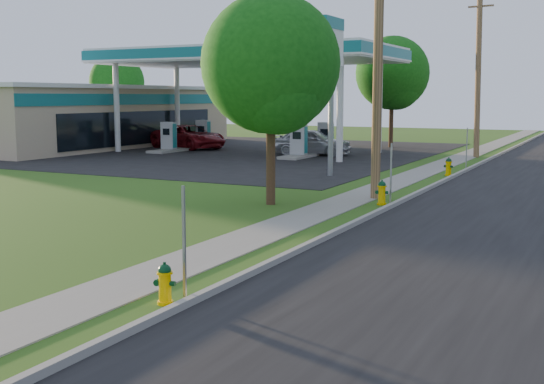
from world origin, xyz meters
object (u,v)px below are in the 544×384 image
object	(u,v)px
price_pylon	(332,51)
car_red	(189,137)
hydrant_far	(448,167)
fuel_pump_sw	(203,137)
car_silver	(311,142)
fuel_pump_se	(326,141)
fuel_pump_nw	(169,141)
fuel_pump_ne	(299,145)
hydrant_near	(165,284)
utility_pole_mid	(378,52)
hydrant_mid	(382,193)
tree_back	(117,84)
tree_verge	(272,69)
utility_pole_far	(478,73)
tree_lot	(393,76)

from	to	relation	value
price_pylon	car_red	bearing A→B (deg)	144.09
price_pylon	hydrant_far	size ratio (longest dim) A/B	8.30
fuel_pump_sw	car_red	bearing A→B (deg)	-120.63
fuel_pump_sw	hydrant_far	xyz separation A→B (m)	(18.60, -8.94, -0.32)
car_silver	fuel_pump_se	bearing A→B (deg)	-9.12
fuel_pump_nw	fuel_pump_ne	world-z (taller)	same
hydrant_near	car_red	xyz separation A→B (m)	(-19.14, 29.18, 0.44)
utility_pole_mid	price_pylon	world-z (taller)	utility_pole_mid
fuel_pump_se	hydrant_far	distance (m)	13.12
fuel_pump_se	hydrant_mid	bearing A→B (deg)	-62.38
price_pylon	tree_back	distance (m)	32.74
fuel_pump_se	tree_verge	bearing A→B (deg)	-72.21
fuel_pump_se	hydrant_far	xyz separation A→B (m)	(9.60, -8.94, -0.32)
utility_pole_mid	tree_back	world-z (taller)	utility_pole_mid
fuel_pump_nw	fuel_pump_ne	size ratio (longest dim) A/B	1.00
tree_back	tree_verge	bearing A→B (deg)	-43.29
fuel_pump_nw	hydrant_mid	xyz separation A→B (m)	(18.52, -14.19, -0.32)
fuel_pump_ne	utility_pole_far	bearing A→B (deg)	29.33
utility_pole_mid	fuel_pump_sw	xyz separation A→B (m)	(-17.90, 17.00, -4.23)
fuel_pump_sw	tree_lot	bearing A→B (deg)	28.81
utility_pole_mid	tree_lot	world-z (taller)	utility_pole_mid
tree_back	fuel_pump_se	bearing A→B (deg)	-17.50
utility_pole_mid	car_silver	distance (m)	17.98
fuel_pump_ne	tree_lot	xyz separation A→B (m)	(2.34, 10.24, 4.15)
fuel_pump_nw	car_silver	distance (m)	9.14
fuel_pump_sw	car_silver	world-z (taller)	fuel_pump_sw
fuel_pump_sw	fuel_pump_se	size ratio (longest dim) A/B	1.00
fuel_pump_se	tree_lot	size ratio (longest dim) A/B	0.42
fuel_pump_se	hydrant_mid	xyz separation A→B (m)	(9.52, -18.19, -0.32)
fuel_pump_sw	car_red	distance (m)	1.11
utility_pole_mid	price_pylon	xyz separation A→B (m)	(-3.90, 5.50, 0.48)
fuel_pump_sw	car_red	size ratio (longest dim) A/B	0.56
fuel_pump_nw	tree_verge	world-z (taller)	tree_verge
fuel_pump_nw	tree_lot	bearing A→B (deg)	42.08
utility_pole_far	tree_lot	bearing A→B (deg)	141.42
fuel_pump_ne	fuel_pump_sw	bearing A→B (deg)	156.04
utility_pole_mid	tree_lot	bearing A→B (deg)	105.77
utility_pole_mid	fuel_pump_nw	world-z (taller)	utility_pole_mid
utility_pole_mid	utility_pole_far	bearing A→B (deg)	90.00
hydrant_far	car_silver	world-z (taller)	car_silver
fuel_pump_ne	hydrant_mid	xyz separation A→B (m)	(9.52, -14.19, -0.32)
hydrant_far	tree_back	bearing A→B (deg)	153.34
utility_pole_mid	fuel_pump_ne	xyz separation A→B (m)	(-8.90, 13.00, -4.23)
tree_verge	car_silver	distance (m)	19.26
tree_verge	car_silver	bearing A→B (deg)	109.88
utility_pole_far	hydrant_mid	xyz separation A→B (m)	(0.62, -19.19, -4.40)
fuel_pump_nw	utility_pole_mid	bearing A→B (deg)	-35.99
hydrant_mid	car_red	xyz separation A→B (m)	(-19.09, 17.24, 0.39)
tree_verge	tree_back	size ratio (longest dim) A/B	0.96
fuel_pump_sw	price_pylon	size ratio (longest dim) A/B	0.47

